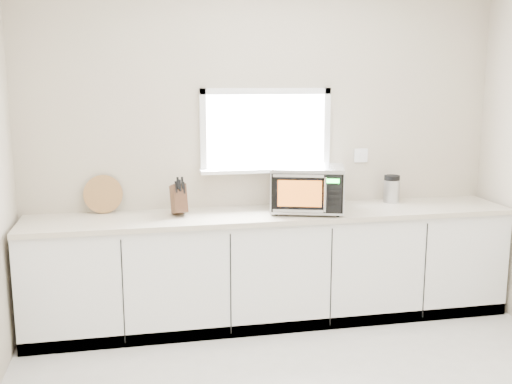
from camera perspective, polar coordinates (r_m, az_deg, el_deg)
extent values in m
cube|color=#B7AF91|center=(5.04, 0.88, 3.61)|extent=(4.00, 0.02, 2.70)
cube|color=white|center=(5.00, 0.92, 5.86)|extent=(1.00, 0.02, 0.60)
cube|color=white|center=(4.98, 1.08, 2.13)|extent=(1.12, 0.16, 0.03)
cube|color=white|center=(4.97, 0.97, 9.58)|extent=(1.10, 0.04, 0.05)
cube|color=white|center=(5.03, 0.95, 2.15)|extent=(1.10, 0.04, 0.05)
cube|color=white|center=(4.90, -5.07, 5.72)|extent=(0.05, 0.04, 0.70)
cube|color=white|center=(5.13, 6.73, 5.91)|extent=(0.05, 0.04, 0.70)
cube|color=white|center=(5.28, 9.96, 3.45)|extent=(0.12, 0.01, 0.12)
cube|color=white|center=(4.95, 1.61, -7.33)|extent=(3.92, 0.60, 0.88)
cube|color=beige|center=(4.82, 1.67, -2.16)|extent=(3.92, 0.64, 0.04)
cylinder|color=black|center=(4.70, 1.93, -2.14)|extent=(0.03, 0.03, 0.02)
cylinder|color=black|center=(5.03, 2.17, -1.27)|extent=(0.03, 0.03, 0.02)
cylinder|color=black|center=(4.70, 7.80, -2.24)|extent=(0.03, 0.03, 0.02)
cylinder|color=black|center=(5.03, 7.65, -1.37)|extent=(0.03, 0.03, 0.02)
cube|color=#B1B4B9|center=(4.82, 4.92, 0.35)|extent=(0.67, 0.58, 0.34)
cube|color=black|center=(4.60, 4.89, -0.15)|extent=(0.53, 0.17, 0.30)
cube|color=orange|center=(4.60, 4.18, -0.15)|extent=(0.32, 0.10, 0.21)
cylinder|color=silver|center=(4.58, 6.60, -0.24)|extent=(0.03, 0.03, 0.27)
cube|color=black|center=(4.60, 7.31, -0.20)|extent=(0.13, 0.05, 0.30)
cube|color=#19FF33|center=(4.58, 7.34, 1.05)|extent=(0.09, 0.03, 0.03)
cube|color=silver|center=(4.80, 4.95, 2.42)|extent=(0.67, 0.58, 0.01)
cube|color=#4D2F1B|center=(4.73, -7.37, -0.65)|extent=(0.13, 0.23, 0.26)
cube|color=black|center=(4.65, -7.62, 0.47)|extent=(0.02, 0.05, 0.09)
cube|color=black|center=(4.66, -7.26, 0.62)|extent=(0.02, 0.05, 0.09)
cube|color=black|center=(4.67, -6.89, 0.40)|extent=(0.02, 0.05, 0.09)
cube|color=black|center=(4.65, -7.45, 0.86)|extent=(0.02, 0.05, 0.09)
cube|color=black|center=(4.66, -7.02, 0.88)|extent=(0.02, 0.05, 0.09)
cylinder|color=#A66E40|center=(4.91, -14.36, -0.20)|extent=(0.31, 0.07, 0.31)
cylinder|color=#B1B4B9|center=(5.31, 12.78, 0.08)|extent=(0.14, 0.14, 0.20)
cylinder|color=black|center=(5.29, 12.83, 1.36)|extent=(0.14, 0.14, 0.05)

